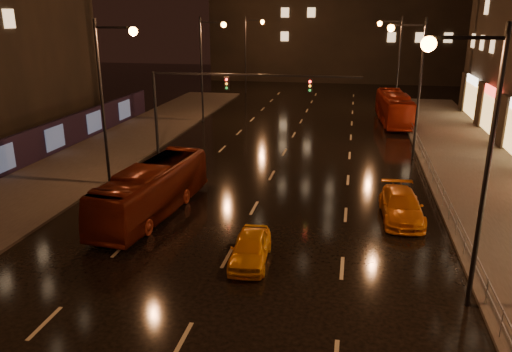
{
  "coord_description": "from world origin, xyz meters",
  "views": [
    {
      "loc": [
        5.06,
        -15.17,
        10.18
      ],
      "look_at": [
        0.48,
        8.1,
        2.5
      ],
      "focal_mm": 35.0,
      "sensor_mm": 36.0,
      "label": 1
    }
  ],
  "objects_px": {
    "bus_red": "(152,190)",
    "taxi_near": "(250,248)",
    "bus_curb": "(394,108)",
    "taxi_far": "(401,206)"
  },
  "relations": [
    {
      "from": "bus_red",
      "to": "taxi_near",
      "type": "distance_m",
      "value": 7.63
    },
    {
      "from": "bus_red",
      "to": "bus_curb",
      "type": "xyz_separation_m",
      "value": [
        14.13,
        26.81,
        0.12
      ]
    },
    {
      "from": "taxi_far",
      "to": "bus_curb",
      "type": "bearing_deg",
      "value": 84.56
    },
    {
      "from": "bus_red",
      "to": "taxi_near",
      "type": "height_order",
      "value": "bus_red"
    },
    {
      "from": "bus_red",
      "to": "bus_curb",
      "type": "bearing_deg",
      "value": 67.38
    },
    {
      "from": "bus_red",
      "to": "bus_curb",
      "type": "relative_size",
      "value": 0.92
    },
    {
      "from": "bus_curb",
      "to": "taxi_near",
      "type": "relative_size",
      "value": 2.75
    },
    {
      "from": "taxi_near",
      "to": "taxi_far",
      "type": "xyz_separation_m",
      "value": [
        6.73,
        6.21,
        0.06
      ]
    },
    {
      "from": "taxi_near",
      "to": "taxi_far",
      "type": "relative_size",
      "value": 0.78
    },
    {
      "from": "taxi_near",
      "to": "bus_red",
      "type": "bearing_deg",
      "value": 141.39
    }
  ]
}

